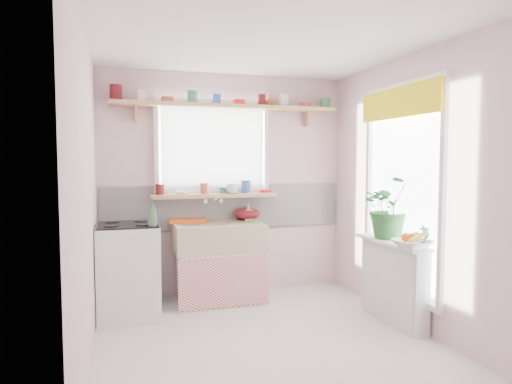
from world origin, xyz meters
name	(u,v)px	position (x,y,z in m)	size (l,w,h in m)	color
room	(304,176)	(0.66, 0.86, 1.37)	(3.20, 3.20, 3.20)	silver
sink_unit	(219,262)	(-0.15, 1.29, 0.43)	(0.95, 0.65, 1.11)	white
cooker	(128,270)	(-1.10, 1.05, 0.46)	(0.58, 0.58, 0.93)	white
radiator_ledge	(393,280)	(1.30, 0.20, 0.40)	(0.22, 0.95, 0.78)	white
windowsill	(215,195)	(-0.15, 1.48, 1.14)	(1.40, 0.22, 0.04)	tan
pine_shelf	(228,107)	(0.00, 1.47, 2.12)	(2.52, 0.24, 0.04)	tan
shelf_crockery	(226,100)	(-0.02, 1.47, 2.19)	(2.47, 0.11, 0.12)	#590F14
sill_crockery	(210,189)	(-0.20, 1.48, 1.21)	(1.35, 0.11, 0.12)	#590F14
dish_tray	(188,220)	(-0.45, 1.50, 0.87)	(0.40, 0.30, 0.04)	#D75213
colander	(247,214)	(0.22, 1.50, 0.92)	(0.31, 0.31, 0.14)	maroon
jade_plant	(390,207)	(1.33, 0.32, 1.07)	(0.54, 0.47, 0.60)	#27612A
fruit_bowl	(412,244)	(1.21, -0.20, 0.81)	(0.32, 0.32, 0.08)	silver
herb_pot	(424,237)	(1.33, -0.20, 0.87)	(0.10, 0.07, 0.20)	#2A6B2C
soap_bottle_sink	(248,212)	(0.22, 1.43, 0.94)	(0.08, 0.09, 0.19)	#C1D35D
sill_cup	(232,189)	(0.04, 1.42, 1.21)	(0.13, 0.13, 0.11)	silver
sill_bowl	(228,190)	(0.02, 1.54, 1.19)	(0.21, 0.21, 0.07)	#365EB0
shelf_vase	(270,101)	(0.51, 1.53, 2.21)	(0.14, 0.14, 0.14)	#9B592F
cooker_bottle	(152,214)	(-0.88, 0.83, 1.03)	(0.09, 0.09, 0.24)	#387048
fruit	(413,237)	(1.22, -0.19, 0.88)	(0.20, 0.14, 0.10)	#E55713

